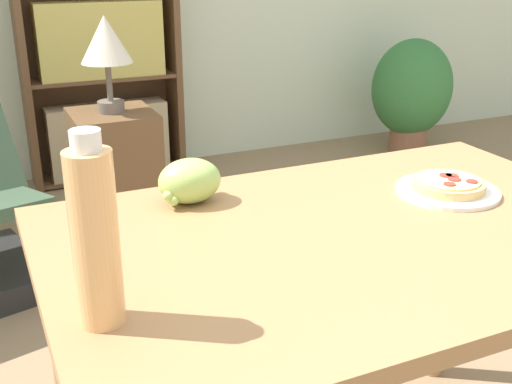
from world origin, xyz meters
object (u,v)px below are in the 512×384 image
at_px(table_lamp, 106,44).
at_px(potted_plant_floor, 412,91).
at_px(grape_bunch, 189,181).
at_px(side_table, 117,181).
at_px(bookshelf, 99,35).
at_px(pizza_on_plate, 448,187).
at_px(drink_bottle, 95,237).

bearing_deg(table_lamp, potted_plant_floor, 17.36).
distance_m(grape_bunch, side_table, 1.46).
xyz_separation_m(grape_bunch, side_table, (0.12, 1.37, -0.48)).
bearing_deg(table_lamp, grape_bunch, -95.07).
height_order(bookshelf, table_lamp, bookshelf).
distance_m(pizza_on_plate, side_table, 1.68).
bearing_deg(grape_bunch, side_table, 84.93).
xyz_separation_m(pizza_on_plate, table_lamp, (-0.43, 1.57, 0.14)).
distance_m(bookshelf, potted_plant_floor, 1.95).
height_order(pizza_on_plate, side_table, pizza_on_plate).
height_order(drink_bottle, table_lamp, drink_bottle).
bearing_deg(side_table, pizza_on_plate, -74.72).
height_order(grape_bunch, bookshelf, bookshelf).
relative_size(drink_bottle, bookshelf, 0.17).
relative_size(table_lamp, potted_plant_floor, 0.54).
bearing_deg(side_table, table_lamp, 97.13).
xyz_separation_m(side_table, table_lamp, (-0.00, 0.00, 0.58)).
relative_size(pizza_on_plate, potted_plant_floor, 0.32).
xyz_separation_m(pizza_on_plate, side_table, (-0.43, 1.57, -0.44)).
distance_m(grape_bunch, table_lamp, 1.38).
bearing_deg(grape_bunch, potted_plant_floor, 42.97).
relative_size(pizza_on_plate, grape_bunch, 1.67).
relative_size(side_table, potted_plant_floor, 0.84).
distance_m(grape_bunch, drink_bottle, 0.49).
relative_size(bookshelf, potted_plant_floor, 2.35).
xyz_separation_m(drink_bottle, table_lamp, (0.40, 1.78, 0.02)).
xyz_separation_m(table_lamp, potted_plant_floor, (2.04, 0.64, -0.50)).
bearing_deg(potted_plant_floor, drink_bottle, -135.25).
relative_size(pizza_on_plate, side_table, 0.38).
bearing_deg(bookshelf, drink_bottle, -101.49).
xyz_separation_m(pizza_on_plate, grape_bunch, (-0.55, 0.19, 0.03)).
xyz_separation_m(bookshelf, table_lamp, (-0.16, -0.95, 0.08)).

